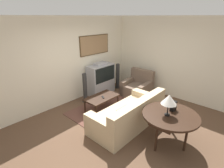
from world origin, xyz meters
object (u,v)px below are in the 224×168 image
at_px(tv, 101,79).
at_px(coffee_table, 102,98).
at_px(speaker_tower_left, 85,89).
at_px(couch, 129,115).
at_px(table_lamp, 169,100).
at_px(speaker_tower_right, 118,77).
at_px(mantel_clock, 173,106).
at_px(armchair, 138,87).
at_px(console_table, 170,117).

height_order(tv, coffee_table, tv).
bearing_deg(tv, speaker_tower_left, -173.43).
distance_m(couch, table_lamp, 1.29).
bearing_deg(speaker_tower_right, coffee_table, -153.97).
relative_size(coffee_table, speaker_tower_right, 1.04).
xyz_separation_m(couch, table_lamp, (-0.04, -1.01, 0.80)).
relative_size(couch, mantel_clock, 10.36).
bearing_deg(armchair, couch, -64.86).
height_order(coffee_table, console_table, console_table).
xyz_separation_m(tv, table_lamp, (-0.98, -3.01, 0.54)).
xyz_separation_m(console_table, speaker_tower_right, (1.71, 2.96, -0.21)).
relative_size(coffee_table, console_table, 0.85).
height_order(armchair, speaker_tower_left, speaker_tower_left).
bearing_deg(speaker_tower_left, speaker_tower_right, 0.00).
relative_size(tv, console_table, 0.98).
height_order(tv, mantel_clock, tv).
bearing_deg(armchair, speaker_tower_right, 175.57).
distance_m(console_table, speaker_tower_right, 3.43).
xyz_separation_m(console_table, table_lamp, (-0.08, 0.05, 0.42)).
xyz_separation_m(couch, console_table, (0.04, -1.06, 0.38)).
xyz_separation_m(couch, speaker_tower_right, (1.75, 1.90, 0.17)).
xyz_separation_m(tv, couch, (-0.93, -2.00, -0.26)).
distance_m(coffee_table, mantel_clock, 2.15).
relative_size(tv, table_lamp, 2.49).
bearing_deg(tv, table_lamp, -107.95).
xyz_separation_m(armchair, table_lamp, (-1.78, -1.95, 0.81)).
xyz_separation_m(armchair, coffee_table, (-1.66, 0.14, 0.12)).
bearing_deg(speaker_tower_left, console_table, -91.39).
bearing_deg(tv, couch, -115.00).
xyz_separation_m(tv, speaker_tower_left, (-0.82, -0.09, -0.09)).
bearing_deg(console_table, armchair, 49.73).
height_order(couch, speaker_tower_left, speaker_tower_left).
xyz_separation_m(console_table, mantel_clock, (0.20, 0.04, 0.17)).
height_order(armchair, table_lamp, table_lamp).
distance_m(table_lamp, speaker_tower_right, 3.48).
bearing_deg(mantel_clock, speaker_tower_left, 92.45).
distance_m(coffee_table, speaker_tower_left, 0.82).
distance_m(tv, couch, 2.22).
relative_size(couch, console_table, 1.78).
relative_size(couch, coffee_table, 2.10).
xyz_separation_m(armchair, console_table, (-1.69, -2.00, 0.39)).
relative_size(mantel_clock, speaker_tower_left, 0.21).
distance_m(mantel_clock, speaker_tower_right, 3.31).
xyz_separation_m(coffee_table, mantel_clock, (0.16, -2.10, 0.44)).
bearing_deg(couch, speaker_tower_right, -132.81).
bearing_deg(speaker_tower_right, table_lamp, -121.62).
bearing_deg(mantel_clock, tv, 77.00).
relative_size(console_table, table_lamp, 2.54).
relative_size(tv, speaker_tower_left, 1.20).
relative_size(console_table, speaker_tower_left, 1.22).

